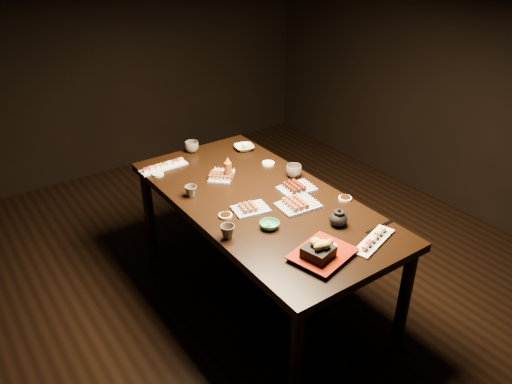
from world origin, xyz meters
TOP-DOWN VIEW (x-y plane):
  - ground at (0.00, 0.00)m, footprint 5.00×5.00m
  - dining_table at (-0.09, 0.09)m, footprint 0.97×1.83m
  - sushi_platter_near at (0.13, -0.63)m, footprint 0.33×0.18m
  - sushi_platter_far at (-0.39, 0.80)m, footprint 0.33×0.10m
  - yakitori_plate_center at (-0.22, 0.01)m, footprint 0.22×0.18m
  - yakitori_plate_right at (0.03, -0.12)m, footprint 0.25×0.19m
  - yakitori_plate_left at (-0.13, 0.46)m, footprint 0.24×0.24m
  - tsukune_plate at (0.16, 0.04)m, footprint 0.23×0.17m
  - edamame_bowl_green at (-0.24, -0.21)m, footprint 0.11×0.11m
  - edamame_bowl_cream at (0.23, 0.73)m, footprint 0.17×0.17m
  - tempura_tray at (-0.18, -0.57)m, footprint 0.36×0.31m
  - teacup_near_left at (-0.47, -0.15)m, footprint 0.10×0.10m
  - teacup_mid_right at (0.25, 0.19)m, footprint 0.14×0.14m
  - teacup_far_left at (-0.42, 0.35)m, footprint 0.08×0.08m
  - teacup_far_right at (-0.10, 0.92)m, footprint 0.13×0.13m
  - teapot at (0.09, -0.40)m, footprint 0.16×0.16m
  - condiment_bottle at (-0.11, 0.42)m, footprint 0.06×0.06m
  - sauce_dish_west at (-0.37, 0.03)m, footprint 0.10×0.10m
  - sauce_dish_east at (0.23, 0.44)m, footprint 0.11×0.11m
  - sauce_dish_se at (0.32, -0.22)m, footprint 0.10×0.10m
  - sauce_dish_nw at (-0.46, 0.72)m, footprint 0.09×0.09m
  - chopsticks_near at (-0.15, -0.63)m, footprint 0.23×0.09m
  - chopsticks_se at (0.26, -0.55)m, footprint 0.22×0.03m

SIDE VIEW (x-z plane):
  - ground at x=0.00m, z-range 0.00..0.00m
  - dining_table at x=-0.09m, z-range 0.00..0.75m
  - chopsticks_se at x=0.26m, z-range 0.75..0.76m
  - chopsticks_near at x=-0.15m, z-range 0.75..0.76m
  - sauce_dish_nw at x=-0.46m, z-range 0.75..0.76m
  - sauce_dish_west at x=-0.37m, z-range 0.75..0.76m
  - sauce_dish_se at x=0.32m, z-range 0.75..0.76m
  - sauce_dish_east at x=0.23m, z-range 0.75..0.76m
  - edamame_bowl_green at x=-0.24m, z-range 0.75..0.78m
  - edamame_bowl_cream at x=0.23m, z-range 0.75..0.78m
  - sushi_platter_near at x=0.13m, z-range 0.75..0.79m
  - sushi_platter_far at x=-0.39m, z-range 0.75..0.79m
  - yakitori_plate_left at x=-0.13m, z-range 0.75..0.80m
  - yakitori_plate_center at x=-0.22m, z-range 0.75..0.80m
  - tsukune_plate at x=0.16m, z-range 0.75..0.81m
  - yakitori_plate_right at x=0.03m, z-range 0.75..0.81m
  - teacup_far_left at x=-0.42m, z-range 0.75..0.82m
  - teacup_near_left at x=-0.47m, z-range 0.75..0.82m
  - teacup_far_right at x=-0.10m, z-range 0.75..0.83m
  - teacup_mid_right at x=0.25m, z-range 0.75..0.83m
  - teapot at x=0.09m, z-range 0.75..0.85m
  - tempura_tray at x=-0.18m, z-range 0.75..0.86m
  - condiment_bottle at x=-0.11m, z-range 0.75..0.90m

